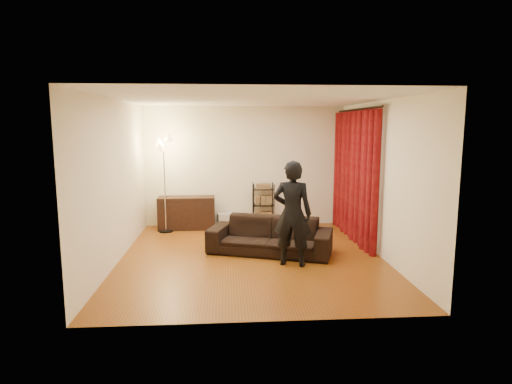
{
  "coord_description": "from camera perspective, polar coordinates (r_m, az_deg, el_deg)",
  "views": [
    {
      "loc": [
        -0.43,
        -7.18,
        2.26
      ],
      "look_at": [
        0.1,
        0.3,
        1.1
      ],
      "focal_mm": 30.0,
      "sensor_mm": 36.0,
      "label": 1
    }
  ],
  "objects": [
    {
      "name": "storage_boxes",
      "position": [
        9.72,
        -4.02,
        -3.73
      ],
      "size": [
        0.41,
        0.35,
        0.31
      ],
      "primitive_type": null,
      "rotation": [
        0.0,
        0.0,
        0.14
      ],
      "color": "beige",
      "rests_on": "ground"
    },
    {
      "name": "wire_shelf",
      "position": [
        9.66,
        0.98,
        -1.73
      ],
      "size": [
        0.52,
        0.43,
        0.99
      ],
      "primitive_type": null,
      "rotation": [
        0.0,
        0.0,
        -0.29
      ],
      "color": "black",
      "rests_on": "ground"
    },
    {
      "name": "wall_left",
      "position": [
        7.47,
        -18.14,
        1.35
      ],
      "size": [
        0.0,
        5.0,
        5.0
      ],
      "primitive_type": "plane",
      "rotation": [
        1.57,
        0.0,
        1.57
      ],
      "color": "#F5EACC",
      "rests_on": "ground"
    },
    {
      "name": "wall_back",
      "position": [
        9.73,
        -1.5,
        3.43
      ],
      "size": [
        5.0,
        0.0,
        5.0
      ],
      "primitive_type": "plane",
      "rotation": [
        1.57,
        0.0,
        0.0
      ],
      "color": "#F5EACC",
      "rests_on": "ground"
    },
    {
      "name": "sofa",
      "position": [
        7.69,
        1.87,
        -5.84
      ],
      "size": [
        2.33,
        1.49,
        0.63
      ],
      "primitive_type": "imported",
      "rotation": [
        0.0,
        0.0,
        -0.32
      ],
      "color": "black",
      "rests_on": "ground"
    },
    {
      "name": "curtain",
      "position": [
        8.75,
        13.0,
        2.1
      ],
      "size": [
        0.22,
        2.65,
        2.55
      ],
      "primitive_type": null,
      "color": "maroon",
      "rests_on": "ground"
    },
    {
      "name": "media_cabinet",
      "position": [
        9.59,
        -9.22,
        -2.75
      ],
      "size": [
        1.23,
        0.47,
        0.72
      ],
      "primitive_type": "cube",
      "rotation": [
        0.0,
        0.0,
        0.01
      ],
      "color": "black",
      "rests_on": "ground"
    },
    {
      "name": "curtain_rod",
      "position": [
        8.7,
        13.43,
        10.67
      ],
      "size": [
        0.04,
        2.65,
        0.04
      ],
      "primitive_type": "cylinder",
      "rotation": [
        1.57,
        0.0,
        0.0
      ],
      "color": "black",
      "rests_on": "wall_right"
    },
    {
      "name": "ceiling",
      "position": [
        7.21,
        -0.64,
        12.29
      ],
      "size": [
        5.0,
        5.0,
        0.0
      ],
      "primitive_type": "plane",
      "rotation": [
        3.14,
        0.0,
        0.0
      ],
      "color": "white",
      "rests_on": "ground"
    },
    {
      "name": "floor",
      "position": [
        7.54,
        -0.6,
        -8.65
      ],
      "size": [
        5.0,
        5.0,
        0.0
      ],
      "primitive_type": "plane",
      "color": "#88420E",
      "rests_on": "ground"
    },
    {
      "name": "person",
      "position": [
        6.94,
        4.86,
        -2.88
      ],
      "size": [
        0.73,
        0.59,
        1.72
      ],
      "primitive_type": "imported",
      "rotation": [
        0.0,
        0.0,
        2.82
      ],
      "color": "black",
      "rests_on": "ground"
    },
    {
      "name": "wall_right",
      "position": [
        7.72,
        16.3,
        1.67
      ],
      "size": [
        0.0,
        5.0,
        5.0
      ],
      "primitive_type": "plane",
      "rotation": [
        1.57,
        0.0,
        -1.57
      ],
      "color": "#F5EACC",
      "rests_on": "ground"
    },
    {
      "name": "wall_front",
      "position": [
        4.79,
        1.16,
        -2.18
      ],
      "size": [
        5.0,
        0.0,
        5.0
      ],
      "primitive_type": "plane",
      "rotation": [
        -1.57,
        0.0,
        0.0
      ],
      "color": "#F5EACC",
      "rests_on": "ground"
    },
    {
      "name": "floor_lamp",
      "position": [
        9.28,
        -12.09,
        0.95
      ],
      "size": [
        0.4,
        0.4,
        2.05
      ],
      "primitive_type": null,
      "rotation": [
        0.0,
        0.0,
        -0.1
      ],
      "color": "silver",
      "rests_on": "ground"
    }
  ]
}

